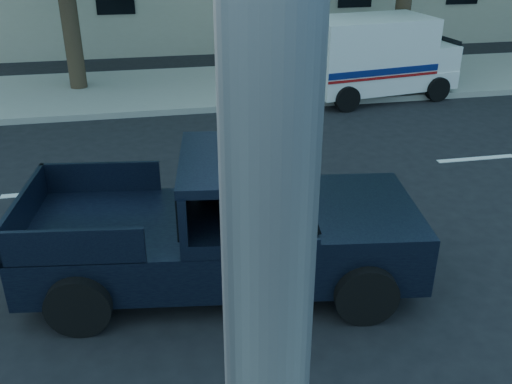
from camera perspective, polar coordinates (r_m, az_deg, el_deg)
The scene contains 5 objects.
ground at distance 7.63m, azimuth 7.79°, elevation -8.72°, with size 120.00×120.00×0.00m, color black.
far_sidewalk at distance 15.83m, azimuth -2.64°, elevation 10.54°, with size 60.00×4.00×0.15m, color gray.
lane_stripes at distance 11.07m, azimuth 12.24°, elevation 2.53°, with size 21.60×0.14×0.01m, color silver, non-canonical shape.
pickup_truck at distance 7.27m, azimuth -3.93°, elevation -4.95°, with size 5.05×2.78×1.73m.
mail_truck at distance 15.19m, azimuth 11.95°, elevation 12.50°, with size 3.91×2.35×2.03m.
Camera 1 is at (-2.17, -5.89, 4.33)m, focal length 40.00 mm.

